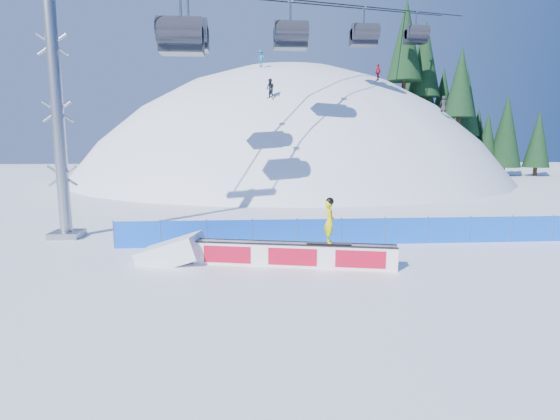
{
  "coord_description": "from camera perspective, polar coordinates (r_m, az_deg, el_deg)",
  "views": [
    {
      "loc": [
        -5.14,
        -14.49,
        4.62
      ],
      "look_at": [
        -3.88,
        2.93,
        1.87
      ],
      "focal_mm": 28.0,
      "sensor_mm": 36.0,
      "label": 1
    }
  ],
  "objects": [
    {
      "name": "distant_skiers",
      "position": [
        44.94,
        6.26,
        16.76
      ],
      "size": [
        19.67,
        9.3,
        6.33
      ],
      "color": "black",
      "rests_on": "ground"
    },
    {
      "name": "safety_fence",
      "position": [
        20.08,
        10.78,
        -2.77
      ],
      "size": [
        22.05,
        0.05,
        1.3
      ],
      "color": "blue",
      "rests_on": "ground"
    },
    {
      "name": "ground",
      "position": [
        16.05,
        14.86,
        -8.09
      ],
      "size": [
        160.0,
        160.0,
        0.0
      ],
      "primitive_type": "plane",
      "color": "white",
      "rests_on": "ground"
    },
    {
      "name": "rail_box",
      "position": [
        16.35,
        1.72,
        -5.85
      ],
      "size": [
        7.53,
        2.11,
        0.91
      ],
      "rotation": [
        0.0,
        0.0,
        -0.21
      ],
      "color": "white",
      "rests_on": "ground"
    },
    {
      "name": "chairlift",
      "position": [
        44.84,
        9.64,
        24.69
      ],
      "size": [
        40.8,
        41.7,
        22.0
      ],
      "color": "gray",
      "rests_on": "ground"
    },
    {
      "name": "snow_hill",
      "position": [
        61.07,
        1.01,
        -12.82
      ],
      "size": [
        64.0,
        64.0,
        64.0
      ],
      "color": "white",
      "rests_on": "ground"
    },
    {
      "name": "treeline",
      "position": [
        62.54,
        23.84,
        12.57
      ],
      "size": [
        21.77,
        13.12,
        19.82
      ],
      "color": "black",
      "rests_on": "ground"
    },
    {
      "name": "snow_ramp",
      "position": [
        17.61,
        -13.93,
        -6.54
      ],
      "size": [
        2.8,
        2.07,
        1.57
      ],
      "primitive_type": null,
      "rotation": [
        0.0,
        -0.31,
        -0.21
      ],
      "color": "white",
      "rests_on": "ground"
    },
    {
      "name": "snowboarder",
      "position": [
        15.98,
        6.48,
        -1.45
      ],
      "size": [
        1.67,
        0.63,
        1.71
      ],
      "rotation": [
        0.0,
        0.0,
        1.54
      ],
      "color": "black",
      "rests_on": "rail_box"
    }
  ]
}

